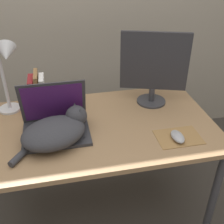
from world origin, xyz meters
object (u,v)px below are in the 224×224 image
Objects in this scene: laptop at (55,124)px; computer_mouse at (178,136)px; cat at (57,131)px; external_monitor at (154,67)px; book_row at (37,91)px; desk_lamp at (7,66)px.

computer_mouse is at bearing -18.12° from laptop.
cat is 0.92× the size of external_monitor.
desk_lamp is (-0.13, -0.04, 0.19)m from book_row.
cat is 0.62m from computer_mouse.
cat is 0.40m from book_row.
external_monitor is 2.04× the size of book_row.
external_monitor reaches higher than cat.
external_monitor is at bearing 90.89° from computer_mouse.
external_monitor is 4.05× the size of computer_mouse.
cat is 3.73× the size of computer_mouse.
laptop is 0.65m from computer_mouse.
book_row is 0.50× the size of desk_lamp.
computer_mouse is 1.00m from desk_lamp.
cat is 1.88× the size of book_row.
external_monitor is at bearing -8.18° from book_row.
cat is at bearing -154.64° from external_monitor.
laptop is 0.79× the size of desk_lamp.
book_row is at bearing 104.19° from cat.
external_monitor is 0.72m from book_row.
laptop is 0.42m from desk_lamp.
cat is 0.47m from desk_lamp.
desk_lamp is (-0.84, 0.06, 0.06)m from external_monitor.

